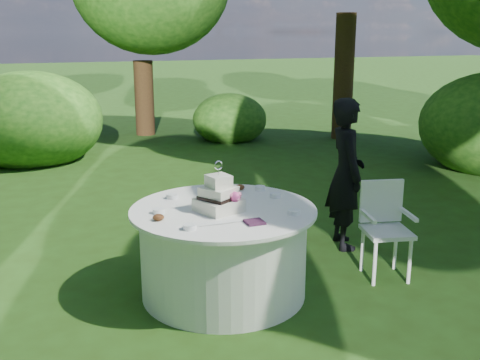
% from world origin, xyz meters
% --- Properties ---
extents(ground, '(80.00, 80.00, 0.00)m').
position_xyz_m(ground, '(0.00, 0.00, 0.00)').
color(ground, '#213D10').
rests_on(ground, ground).
extents(napkins, '(0.14, 0.14, 0.02)m').
position_xyz_m(napkins, '(0.10, -0.44, 0.78)').
color(napkins, '#451D3B').
rests_on(napkins, table).
extents(feather_plume, '(0.48, 0.07, 0.01)m').
position_xyz_m(feather_plume, '(-0.15, -0.35, 0.78)').
color(feather_plume, white).
rests_on(feather_plume, table).
extents(guest, '(0.50, 0.64, 1.56)m').
position_xyz_m(guest, '(1.55, 0.62, 0.78)').
color(guest, black).
rests_on(guest, ground).
extents(table, '(1.56, 1.56, 0.77)m').
position_xyz_m(table, '(0.00, 0.00, 0.39)').
color(table, white).
rests_on(table, ground).
extents(cake, '(0.41, 0.41, 0.43)m').
position_xyz_m(cake, '(-0.05, -0.05, 0.88)').
color(cake, white).
rests_on(cake, table).
extents(chair, '(0.49, 0.48, 0.88)m').
position_xyz_m(chair, '(1.51, -0.15, 0.52)').
color(chair, silver).
rests_on(chair, ground).
extents(votives, '(1.17, 0.93, 0.04)m').
position_xyz_m(votives, '(0.04, 0.04, 0.79)').
color(votives, white).
rests_on(votives, table).
extents(petal_cups, '(1.00, 0.69, 0.05)m').
position_xyz_m(petal_cups, '(-0.12, 0.19, 0.79)').
color(petal_cups, '#562D16').
rests_on(petal_cups, table).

